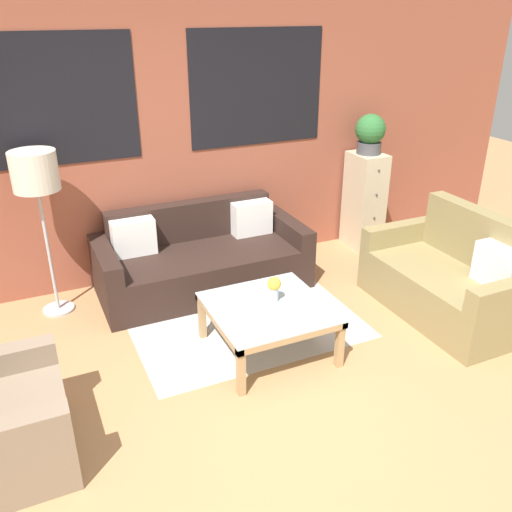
% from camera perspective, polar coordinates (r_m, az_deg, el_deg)
% --- Properties ---
extents(ground_plane, '(16.00, 16.00, 0.00)m').
position_cam_1_polar(ground_plane, '(3.87, 2.28, -15.99)').
color(ground_plane, '#AD7F51').
extents(wall_back_brick, '(8.40, 0.09, 2.80)m').
position_cam_1_polar(wall_back_brick, '(5.34, -9.59, 12.37)').
color(wall_back_brick, brown).
rests_on(wall_back_brick, ground_plane).
extents(rug, '(1.93, 1.57, 0.00)m').
position_cam_1_polar(rug, '(4.87, -1.64, -6.45)').
color(rug, '#BCB7B2').
rests_on(rug, ground_plane).
extents(couch_dark, '(1.99, 0.88, 0.78)m').
position_cam_1_polar(couch_dark, '(5.29, -5.74, -0.46)').
color(couch_dark, black).
rests_on(couch_dark, ground_plane).
extents(settee_vintage, '(0.80, 1.48, 0.92)m').
position_cam_1_polar(settee_vintage, '(5.11, 19.77, -2.47)').
color(settee_vintage, olive).
rests_on(settee_vintage, ground_plane).
extents(coffee_table, '(0.89, 0.89, 0.41)m').
position_cam_1_polar(coffee_table, '(4.25, 1.29, -6.01)').
color(coffee_table, silver).
rests_on(coffee_table, ground_plane).
extents(floor_lamp, '(0.38, 0.38, 1.47)m').
position_cam_1_polar(floor_lamp, '(4.83, -22.20, 7.68)').
color(floor_lamp, '#B2B2B7').
rests_on(floor_lamp, ground_plane).
extents(drawer_cabinet, '(0.32, 0.43, 1.08)m').
position_cam_1_polar(drawer_cabinet, '(6.24, 11.31, 5.73)').
color(drawer_cabinet, '#C6B793').
rests_on(drawer_cabinet, ground_plane).
extents(potted_plant, '(0.32, 0.32, 0.42)m').
position_cam_1_polar(potted_plant, '(6.04, 11.92, 12.56)').
color(potted_plant, '#47474C').
rests_on(potted_plant, drawer_cabinet).
extents(flower_vase, '(0.11, 0.11, 0.21)m').
position_cam_1_polar(flower_vase, '(4.24, 1.91, -3.28)').
color(flower_vase, '#ADBCC6').
rests_on(flower_vase, coffee_table).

